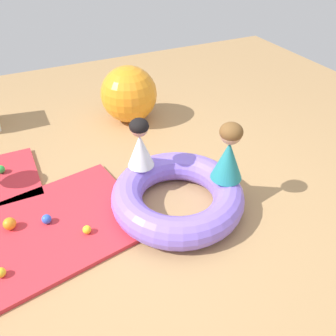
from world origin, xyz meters
TOP-DOWN VIEW (x-y plane):
  - ground_plane at (0.00, 0.00)m, footprint 8.00×8.00m
  - gym_mat_far_right at (-1.09, 0.18)m, footprint 1.97×1.43m
  - inflatable_cushion at (0.15, -0.01)m, footprint 1.19×1.19m
  - child_in_teal at (0.58, -0.11)m, footprint 0.36×0.36m
  - child_in_white at (-0.04, 0.39)m, footprint 0.35×0.35m
  - play_ball_yellow at (-0.69, -0.01)m, footprint 0.07×0.07m
  - play_ball_green at (-1.26, 1.18)m, footprint 0.08×0.08m
  - play_ball_blue at (-0.97, 0.26)m, footprint 0.08×0.08m
  - play_ball_orange at (-1.26, 0.32)m, footprint 0.11×0.11m
  - play_ball_yellow_second at (-1.37, -0.16)m, footprint 0.08×0.08m
  - exercise_ball_large at (0.35, 1.74)m, footprint 0.70×0.70m

SIDE VIEW (x-z plane):
  - ground_plane at x=0.00m, z-range 0.00..0.00m
  - gym_mat_far_right at x=-1.09m, z-range 0.00..0.04m
  - play_ball_yellow at x=-0.69m, z-range 0.04..0.11m
  - play_ball_yellow_second at x=-1.37m, z-range 0.04..0.12m
  - play_ball_blue at x=-0.97m, z-range 0.04..0.12m
  - play_ball_green at x=-1.26m, z-range 0.04..0.12m
  - play_ball_orange at x=-1.26m, z-range 0.04..0.15m
  - inflatable_cushion at x=0.15m, z-range 0.00..0.28m
  - exercise_ball_large at x=0.35m, z-range 0.00..0.70m
  - child_in_white at x=-0.04m, z-range 0.27..0.75m
  - child_in_teal at x=0.58m, z-range 0.27..0.82m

